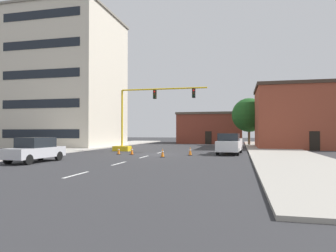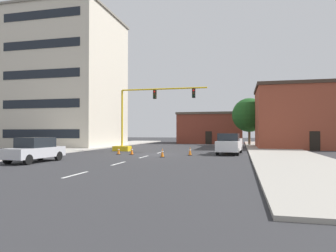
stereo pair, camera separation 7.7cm
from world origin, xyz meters
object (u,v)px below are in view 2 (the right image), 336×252
at_px(traffic_cone_roadside_a, 119,151).
at_px(traffic_cone_roadside_c, 162,153).
at_px(traffic_cone_roadside_d, 132,151).
at_px(tree_right_far, 249,115).
at_px(pickup_truck_white, 230,144).
at_px(traffic_signal_gantry, 134,130).
at_px(sedan_silver_near_left, 35,150).
at_px(traffic_cone_roadside_b, 190,151).

xyz_separation_m(traffic_cone_roadside_a, traffic_cone_roadside_c, (4.81, -2.10, 0.02)).
bearing_deg(traffic_cone_roadside_d, tree_right_far, 62.72).
xyz_separation_m(tree_right_far, traffic_cone_roadside_d, (-11.19, -21.69, -4.33)).
bearing_deg(pickup_truck_white, traffic_cone_roadside_c, -137.88).
height_order(pickup_truck_white, traffic_cone_roadside_c, pickup_truck_white).
bearing_deg(traffic_signal_gantry, traffic_cone_roadside_c, -53.90).
relative_size(pickup_truck_white, sedan_silver_near_left, 1.20).
relative_size(tree_right_far, pickup_truck_white, 1.32).
bearing_deg(tree_right_far, traffic_cone_roadside_c, -108.02).
relative_size(traffic_signal_gantry, traffic_cone_roadside_a, 14.50).
height_order(traffic_cone_roadside_a, traffic_cone_roadside_b, traffic_cone_roadside_b).
bearing_deg(sedan_silver_near_left, traffic_cone_roadside_d, 62.50).
distance_m(tree_right_far, traffic_cone_roadside_a, 25.37).
height_order(tree_right_far, pickup_truck_white, tree_right_far).
bearing_deg(traffic_signal_gantry, sedan_silver_near_left, -101.80).
relative_size(traffic_cone_roadside_b, traffic_cone_roadside_c, 1.03).
xyz_separation_m(pickup_truck_white, traffic_cone_roadside_c, (-5.38, -4.86, -0.60)).
bearing_deg(traffic_cone_roadside_c, pickup_truck_white, 42.12).
distance_m(traffic_cone_roadside_b, traffic_cone_roadside_d, 5.44).
height_order(sedan_silver_near_left, traffic_cone_roadside_d, sedan_silver_near_left).
xyz_separation_m(traffic_cone_roadside_b, traffic_cone_roadside_d, (-5.43, -0.38, -0.01)).
xyz_separation_m(sedan_silver_near_left, traffic_cone_roadside_a, (2.89, 8.19, -0.54)).
relative_size(traffic_cone_roadside_c, traffic_cone_roadside_d, 0.99).
distance_m(sedan_silver_near_left, traffic_cone_roadside_d, 9.18).
bearing_deg(sedan_silver_near_left, traffic_cone_roadside_c, 38.37).
height_order(pickup_truck_white, sedan_silver_near_left, pickup_truck_white).
bearing_deg(traffic_signal_gantry, traffic_cone_roadside_d, -72.42).
relative_size(tree_right_far, traffic_cone_roadside_c, 9.72).
bearing_deg(pickup_truck_white, traffic_cone_roadside_d, -162.25).
bearing_deg(pickup_truck_white, tree_right_far, 82.94).
bearing_deg(traffic_cone_roadside_a, traffic_cone_roadside_c, -23.54).
relative_size(traffic_signal_gantry, traffic_cone_roadside_d, 13.57).
distance_m(traffic_cone_roadside_c, traffic_cone_roadside_d, 4.02).
height_order(traffic_signal_gantry, sedan_silver_near_left, traffic_signal_gantry).
bearing_deg(traffic_cone_roadside_a, tree_right_far, 59.92).
xyz_separation_m(traffic_cone_roadside_c, traffic_cone_roadside_d, (-3.47, 2.03, 0.00)).
distance_m(traffic_signal_gantry, sedan_silver_near_left, 13.30).
relative_size(traffic_signal_gantry, pickup_truck_white, 1.87).
distance_m(traffic_cone_roadside_a, traffic_cone_roadside_b, 6.78).
distance_m(traffic_signal_gantry, traffic_cone_roadside_b, 8.48).
bearing_deg(tree_right_far, traffic_cone_roadside_a, -120.08).
bearing_deg(traffic_cone_roadside_b, traffic_signal_gantry, 147.43).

